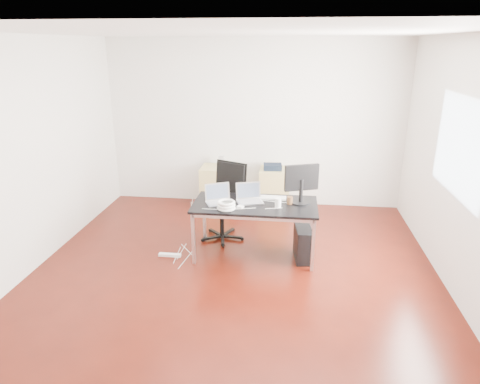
# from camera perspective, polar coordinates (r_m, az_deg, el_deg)

# --- Properties ---
(room_shell) EXTENTS (5.00, 5.00, 5.00)m
(room_shell) POSITION_cam_1_polar(r_m,az_deg,el_deg) (4.91, -0.36, 4.01)
(room_shell) COLOR #3A0D06
(room_shell) RESTS_ON ground
(desk) EXTENTS (1.60, 0.80, 0.73)m
(desk) POSITION_cam_1_polar(r_m,az_deg,el_deg) (5.55, 2.02, -2.07)
(desk) COLOR black
(desk) RESTS_ON ground
(office_chair) EXTENTS (0.63, 0.65, 1.08)m
(office_chair) POSITION_cam_1_polar(r_m,az_deg,el_deg) (6.11, -1.99, -0.77)
(office_chair) COLOR black
(office_chair) RESTS_ON ground
(filing_cabinet_left) EXTENTS (0.50, 0.50, 0.70)m
(filing_cabinet_left) POSITION_cam_1_polar(r_m,az_deg,el_deg) (7.42, -3.17, 0.75)
(filing_cabinet_left) COLOR tan
(filing_cabinet_left) RESTS_ON ground
(filing_cabinet_right) EXTENTS (0.50, 0.50, 0.70)m
(filing_cabinet_right) POSITION_cam_1_polar(r_m,az_deg,el_deg) (7.31, 4.61, 0.45)
(filing_cabinet_right) COLOR tan
(filing_cabinet_right) RESTS_ON ground
(pc_tower) EXTENTS (0.25, 0.47, 0.44)m
(pc_tower) POSITION_cam_1_polar(r_m,az_deg,el_deg) (5.68, 8.38, -6.79)
(pc_tower) COLOR black
(pc_tower) RESTS_ON ground
(wastebasket) EXTENTS (0.32, 0.32, 0.28)m
(wastebasket) POSITION_cam_1_polar(r_m,az_deg,el_deg) (7.26, -0.49, -1.39)
(wastebasket) COLOR black
(wastebasket) RESTS_ON ground
(power_strip) EXTENTS (0.30, 0.06, 0.04)m
(power_strip) POSITION_cam_1_polar(r_m,az_deg,el_deg) (5.84, -9.34, -8.29)
(power_strip) COLOR white
(power_strip) RESTS_ON ground
(laptop_left) EXTENTS (0.41, 0.37, 0.23)m
(laptop_left) POSITION_cam_1_polar(r_m,az_deg,el_deg) (5.56, -2.88, -0.84)
(laptop_left) COLOR silver
(laptop_left) RESTS_ON desk
(laptop_right) EXTENTS (0.39, 0.34, 0.23)m
(laptop_right) POSITION_cam_1_polar(r_m,az_deg,el_deg) (5.60, 1.24, -0.70)
(laptop_right) COLOR silver
(laptop_right) RESTS_ON desk
(monitor) EXTENTS (0.44, 0.26, 0.51)m
(monitor) POSITION_cam_1_polar(r_m,az_deg,el_deg) (5.53, 8.20, 1.36)
(monitor) COLOR black
(monitor) RESTS_ON desk
(keyboard) EXTENTS (0.44, 0.15, 0.02)m
(keyboard) POSITION_cam_1_polar(r_m,az_deg,el_deg) (5.72, 3.95, -0.76)
(keyboard) COLOR white
(keyboard) RESTS_ON desk
(cup_white) EXTENTS (0.08, 0.08, 0.12)m
(cup_white) POSITION_cam_1_polar(r_m,az_deg,el_deg) (5.41, 5.09, -1.44)
(cup_white) COLOR white
(cup_white) RESTS_ON desk
(cup_brown) EXTENTS (0.09, 0.09, 0.10)m
(cup_brown) POSITION_cam_1_polar(r_m,az_deg,el_deg) (5.54, 6.64, -1.11)
(cup_brown) COLOR brown
(cup_brown) RESTS_ON desk
(cable_coil) EXTENTS (0.24, 0.24, 0.11)m
(cable_coil) POSITION_cam_1_polar(r_m,az_deg,el_deg) (5.33, -1.85, -1.77)
(cable_coil) COLOR white
(cable_coil) RESTS_ON desk
(power_adapter) EXTENTS (0.09, 0.09, 0.03)m
(power_adapter) POSITION_cam_1_polar(r_m,az_deg,el_deg) (5.38, 0.04, -2.00)
(power_adapter) COLOR white
(power_adapter) RESTS_ON desk
(speaker) EXTENTS (0.09, 0.08, 0.18)m
(speaker) POSITION_cam_1_polar(r_m,az_deg,el_deg) (7.32, -2.49, 4.11)
(speaker) COLOR #9E9E9E
(speaker) RESTS_ON filing_cabinet_left
(navy_garment) EXTENTS (0.32, 0.26, 0.09)m
(navy_garment) POSITION_cam_1_polar(r_m,az_deg,el_deg) (7.17, 4.37, 3.37)
(navy_garment) COLOR black
(navy_garment) RESTS_ON filing_cabinet_right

